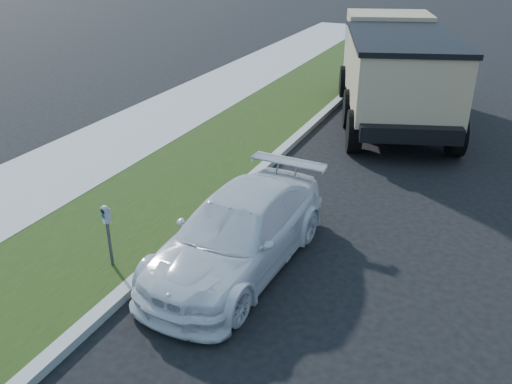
% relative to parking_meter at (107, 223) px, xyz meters
% --- Properties ---
extents(ground, '(120.00, 120.00, 0.00)m').
position_rel_parking_meter_xyz_m(ground, '(3.22, 1.07, -0.97)').
color(ground, black).
rests_on(ground, ground).
extents(streetside, '(6.12, 50.00, 0.15)m').
position_rel_parking_meter_xyz_m(streetside, '(-2.34, 3.07, -0.90)').
color(streetside, '#999990').
rests_on(streetside, ground).
extents(parking_meter, '(0.19, 0.16, 1.18)m').
position_rel_parking_meter_xyz_m(parking_meter, '(0.00, 0.00, 0.00)').
color(parking_meter, '#3F4247').
rests_on(parking_meter, ground).
extents(white_wagon, '(2.08, 4.63, 1.32)m').
position_rel_parking_meter_xyz_m(white_wagon, '(1.92, 1.10, -0.31)').
color(white_wagon, silver).
rests_on(white_wagon, ground).
extents(dump_truck, '(4.99, 7.95, 2.93)m').
position_rel_parking_meter_xyz_m(dump_truck, '(2.60, 10.63, 0.68)').
color(dump_truck, black).
rests_on(dump_truck, ground).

